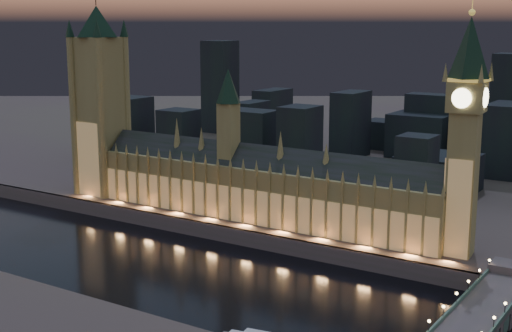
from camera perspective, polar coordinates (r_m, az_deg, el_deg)
The scene contains 8 objects.
ground_plane at distance 331.11m, azimuth -5.96°, elevation -7.96°, with size 2000.00×2000.00×0.00m, color black.
north_bank at distance 794.48m, azimuth 18.24°, elevation 3.21°, with size 2000.00×960.00×8.00m, color #4E3640.
embankment_wall at distance 361.01m, azimuth -1.88°, elevation -5.58°, with size 2000.00×2.50×8.00m, color #504C47.
palace_of_westminster at distance 370.67m, azimuth 0.21°, elevation -1.54°, with size 202.00×21.69×78.00m.
victoria_tower at distance 434.30m, azimuth -12.40°, elevation 5.82°, with size 31.68×31.68×123.13m.
elizabeth_tower at distance 319.57m, azimuth 16.44°, elevation 3.80°, with size 18.00×18.00×110.63m.
westminster_bridge at distance 267.49m, azimuth 17.37°, elevation -11.90°, with size 17.89×113.00×15.90m.
city_backdrop at distance 524.25m, azimuth 13.41°, elevation 2.46°, with size 483.56×215.63×85.01m.
Camera 1 is at (197.27, -242.33, 109.52)m, focal length 50.00 mm.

